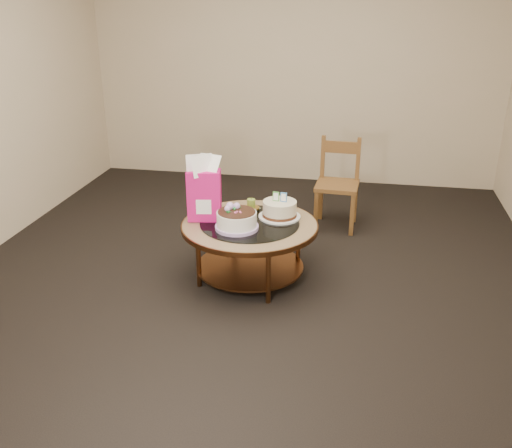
% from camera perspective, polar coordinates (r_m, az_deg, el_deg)
% --- Properties ---
extents(ground, '(5.00, 5.00, 0.00)m').
position_cam_1_polar(ground, '(4.42, -0.61, -5.35)').
color(ground, black).
rests_on(ground, ground).
extents(room_walls, '(4.52, 5.02, 2.61)m').
position_cam_1_polar(room_walls, '(3.94, -0.71, 14.85)').
color(room_walls, beige).
rests_on(room_walls, ground).
extents(coffee_table, '(1.02, 1.02, 0.46)m').
position_cam_1_polar(coffee_table, '(4.26, -0.63, -0.86)').
color(coffee_table, brown).
rests_on(coffee_table, ground).
extents(decorated_cake, '(0.32, 0.32, 0.18)m').
position_cam_1_polar(decorated_cake, '(4.10, -1.96, 0.32)').
color(decorated_cake, '#C49EDF').
rests_on(decorated_cake, coffee_table).
extents(cream_cake, '(0.32, 0.32, 0.20)m').
position_cam_1_polar(cream_cake, '(4.31, 2.38, 1.45)').
color(cream_cake, white).
rests_on(cream_cake, coffee_table).
extents(gift_bag, '(0.26, 0.21, 0.49)m').
position_cam_1_polar(gift_bag, '(4.22, -5.22, 3.56)').
color(gift_bag, '#EF1678').
rests_on(gift_bag, coffee_table).
extents(pillar_candle, '(0.14, 0.14, 0.10)m').
position_cam_1_polar(pillar_candle, '(4.46, -0.49, 1.82)').
color(pillar_candle, tan).
rests_on(pillar_candle, coffee_table).
extents(dining_chair, '(0.40, 0.40, 0.82)m').
position_cam_1_polar(dining_chair, '(5.27, 8.17, 4.06)').
color(dining_chair, brown).
rests_on(dining_chair, ground).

